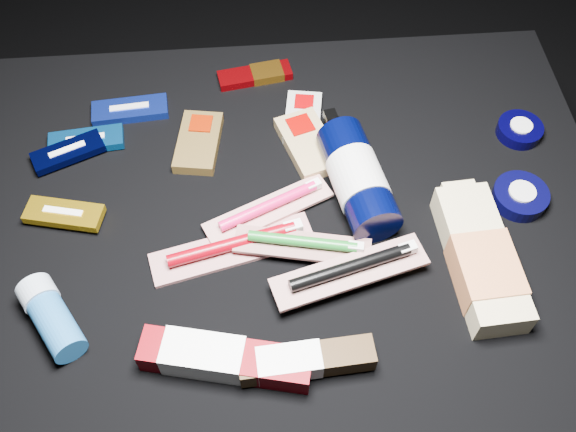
{
  "coord_description": "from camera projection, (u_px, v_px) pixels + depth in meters",
  "views": [
    {
      "loc": [
        -0.02,
        -0.49,
        1.17
      ],
      "look_at": [
        0.01,
        0.01,
        0.42
      ],
      "focal_mm": 40.0,
      "sensor_mm": 36.0,
      "label": 1
    }
  ],
  "objects": [
    {
      "name": "ground",
      "position": [
        281.0,
        341.0,
        1.24
      ],
      "size": [
        3.0,
        3.0,
        0.0
      ],
      "primitive_type": "plane",
      "color": "black",
      "rests_on": "ground"
    },
    {
      "name": "cloth_table",
      "position": [
        280.0,
        294.0,
        1.08
      ],
      "size": [
        0.98,
        0.78,
        0.4
      ],
      "primitive_type": "cube",
      "color": "black",
      "rests_on": "ground"
    },
    {
      "name": "luna_bar_0",
      "position": [
        130.0,
        110.0,
        1.03
      ],
      "size": [
        0.12,
        0.05,
        0.02
      ],
      "rotation": [
        0.0,
        0.0,
        0.08
      ],
      "color": "navy",
      "rests_on": "cloth_table"
    },
    {
      "name": "luna_bar_1",
      "position": [
        86.0,
        141.0,
        0.99
      ],
      "size": [
        0.12,
        0.05,
        0.01
      ],
      "rotation": [
        0.0,
        0.0,
        0.1
      ],
      "color": "#094B8D",
      "rests_on": "cloth_table"
    },
    {
      "name": "luna_bar_2",
      "position": [
        68.0,
        152.0,
        0.98
      ],
      "size": [
        0.11,
        0.08,
        0.01
      ],
      "rotation": [
        0.0,
        0.0,
        0.41
      ],
      "color": "black",
      "rests_on": "cloth_table"
    },
    {
      "name": "luna_bar_3",
      "position": [
        64.0,
        214.0,
        0.91
      ],
      "size": [
        0.12,
        0.07,
        0.01
      ],
      "rotation": [
        0.0,
        0.0,
        -0.23
      ],
      "color": "#C69711",
      "rests_on": "cloth_table"
    },
    {
      "name": "clif_bar_0",
      "position": [
        199.0,
        140.0,
        1.0
      ],
      "size": [
        0.08,
        0.12,
        0.02
      ],
      "rotation": [
        0.0,
        0.0,
        -0.16
      ],
      "color": "#4D3A18",
      "rests_on": "cloth_table"
    },
    {
      "name": "clif_bar_1",
      "position": [
        303.0,
        116.0,
        1.02
      ],
      "size": [
        0.07,
        0.11,
        0.02
      ],
      "rotation": [
        0.0,
        0.0,
        -0.16
      ],
      "color": "#B0B1AA",
      "rests_on": "cloth_table"
    },
    {
      "name": "clif_bar_2",
      "position": [
        307.0,
        142.0,
        0.99
      ],
      "size": [
        0.1,
        0.14,
        0.02
      ],
      "rotation": [
        0.0,
        0.0,
        0.31
      ],
      "color": "tan",
      "rests_on": "cloth_table"
    },
    {
      "name": "power_bar",
      "position": [
        259.0,
        74.0,
        1.08
      ],
      "size": [
        0.13,
        0.06,
        0.02
      ],
      "rotation": [
        0.0,
        0.0,
        0.16
      ],
      "color": "#800408",
      "rests_on": "cloth_table"
    },
    {
      "name": "lotion_bottle",
      "position": [
        357.0,
        178.0,
        0.92
      ],
      "size": [
        0.1,
        0.23,
        0.07
      ],
      "rotation": [
        0.0,
        0.0,
        0.19
      ],
      "color": "black",
      "rests_on": "cloth_table"
    },
    {
      "name": "cream_tin_upper",
      "position": [
        520.0,
        130.0,
        1.01
      ],
      "size": [
        0.07,
        0.07,
        0.02
      ],
      "rotation": [
        0.0,
        0.0,
        -0.43
      ],
      "color": "black",
      "rests_on": "cloth_table"
    },
    {
      "name": "cream_tin_lower",
      "position": [
        520.0,
        196.0,
        0.93
      ],
      "size": [
        0.08,
        0.08,
        0.02
      ],
      "rotation": [
        0.0,
        0.0,
        -0.36
      ],
      "color": "black",
      "rests_on": "cloth_table"
    },
    {
      "name": "bodywash_bottle",
      "position": [
        481.0,
        260.0,
        0.86
      ],
      "size": [
        0.09,
        0.23,
        0.05
      ],
      "rotation": [
        0.0,
        0.0,
        0.05
      ],
      "color": "#D0BD8C",
      "rests_on": "cloth_table"
    },
    {
      "name": "deodorant_stick",
      "position": [
        51.0,
        317.0,
        0.81
      ],
      "size": [
        0.1,
        0.12,
        0.05
      ],
      "rotation": [
        0.0,
        0.0,
        0.56
      ],
      "color": "#1E5993",
      "rests_on": "cloth_table"
    },
    {
      "name": "toothbrush_pack_0",
      "position": [
        235.0,
        246.0,
        0.89
      ],
      "size": [
        0.24,
        0.11,
        0.03
      ],
      "rotation": [
        0.0,
        0.0,
        0.24
      ],
      "color": "silver",
      "rests_on": "cloth_table"
    },
    {
      "name": "toothbrush_pack_1",
      "position": [
        270.0,
        207.0,
        0.92
      ],
      "size": [
        0.19,
        0.12,
        0.02
      ],
      "rotation": [
        0.0,
        0.0,
        0.42
      ],
      "color": "silver",
      "rests_on": "cloth_table"
    },
    {
      "name": "toothbrush_pack_2",
      "position": [
        304.0,
        244.0,
        0.87
      ],
      "size": [
        0.19,
        0.08,
        0.02
      ],
      "rotation": [
        0.0,
        0.0,
        -0.21
      ],
      "color": "#A79F9C",
      "rests_on": "cloth_table"
    },
    {
      "name": "toothbrush_pack_3",
      "position": [
        352.0,
        269.0,
        0.84
      ],
      "size": [
        0.22,
        0.1,
        0.02
      ],
      "rotation": [
        0.0,
        0.0,
        0.27
      ],
      "color": "beige",
      "rests_on": "cloth_table"
    },
    {
      "name": "toothpaste_carton_red",
      "position": [
        218.0,
        358.0,
        0.79
      ],
      "size": [
        0.22,
        0.09,
        0.04
      ],
      "rotation": [
        0.0,
        0.0,
        -0.23
      ],
      "color": "#6E0007",
      "rests_on": "cloth_table"
    },
    {
      "name": "toothpaste_carton_green",
      "position": [
        301.0,
        361.0,
        0.78
      ],
      "size": [
        0.17,
        0.05,
        0.03
      ],
      "rotation": [
        0.0,
        0.0,
        0.06
      ],
      "color": "#301E0A",
      "rests_on": "cloth_table"
    }
  ]
}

